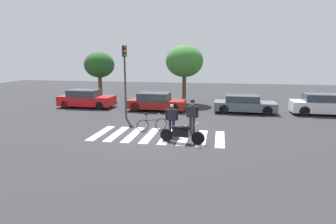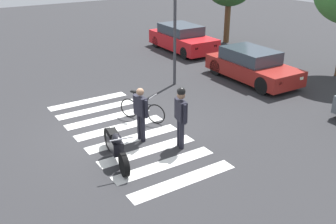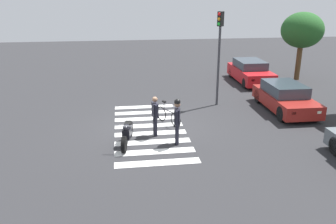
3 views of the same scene
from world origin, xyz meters
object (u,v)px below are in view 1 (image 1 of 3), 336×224
at_px(car_red_convertible, 86,99).
at_px(car_maroon_wagon, 156,102).
at_px(officer_by_motorcycle, 192,113).
at_px(police_motorcycle, 182,134).
at_px(leaning_bicycle, 152,124).
at_px(car_grey_coupe, 244,104).
at_px(car_white_van, 325,105).
at_px(officer_on_foot, 172,118).
at_px(traffic_light_pole, 125,71).

distance_m(car_red_convertible, car_maroon_wagon, 5.86).
bearing_deg(officer_by_motorcycle, police_motorcycle, -98.90).
distance_m(leaning_bicycle, officer_by_motorcycle, 2.32).
relative_size(leaning_bicycle, car_grey_coupe, 0.35).
relative_size(officer_by_motorcycle, car_red_convertible, 0.42).
height_order(officer_by_motorcycle, car_red_convertible, officer_by_motorcycle).
distance_m(car_grey_coupe, car_white_van, 5.51).
bearing_deg(officer_on_foot, leaning_bicycle, 150.06).
distance_m(police_motorcycle, car_maroon_wagon, 8.43).
bearing_deg(officer_by_motorcycle, car_red_convertible, 145.23).
bearing_deg(officer_on_foot, car_grey_coupe, 59.43).
bearing_deg(car_grey_coupe, officer_by_motorcycle, -116.78).
relative_size(officer_by_motorcycle, car_white_van, 0.40).
height_order(leaning_bicycle, car_white_van, car_white_van).
xyz_separation_m(officer_on_foot, car_grey_coupe, (4.16, 7.04, -0.32)).
xyz_separation_m(car_maroon_wagon, traffic_light_pole, (-1.34, -3.10, 2.48)).
distance_m(police_motorcycle, car_white_van, 12.29).
bearing_deg(car_maroon_wagon, traffic_light_pole, -113.45).
bearing_deg(car_white_van, officer_by_motorcycle, -143.33).
distance_m(leaning_bicycle, car_red_convertible, 9.44).
relative_size(leaning_bicycle, officer_by_motorcycle, 0.83).
bearing_deg(car_red_convertible, car_white_van, 0.36).
xyz_separation_m(leaning_bicycle, officer_on_foot, (1.24, -0.71, 0.57)).
height_order(officer_by_motorcycle, car_white_van, officer_by_motorcycle).
xyz_separation_m(car_red_convertible, car_grey_coupe, (12.33, -0.06, -0.06)).
height_order(leaning_bicycle, officer_by_motorcycle, officer_by_motorcycle).
height_order(leaning_bicycle, car_red_convertible, car_red_convertible).
bearing_deg(police_motorcycle, car_white_van, 42.98).
distance_m(officer_on_foot, car_white_van, 12.07).
relative_size(leaning_bicycle, officer_on_foot, 0.92).
height_order(police_motorcycle, leaning_bicycle, police_motorcycle).
relative_size(car_maroon_wagon, car_white_van, 0.93).
relative_size(car_white_van, traffic_light_pole, 0.98).
height_order(officer_on_foot, car_white_van, officer_on_foot).
height_order(car_grey_coupe, car_white_van, car_white_van).
relative_size(police_motorcycle, officer_on_foot, 1.31).
height_order(officer_by_motorcycle, car_grey_coupe, officer_by_motorcycle).
xyz_separation_m(car_maroon_wagon, car_white_van, (12.00, 0.51, 0.05)).
relative_size(officer_on_foot, traffic_light_pole, 0.35).
bearing_deg(car_red_convertible, leaning_bicycle, -42.64).
height_order(car_grey_coupe, traffic_light_pole, traffic_light_pole).
xyz_separation_m(car_red_convertible, traffic_light_pole, (4.50, -3.49, 2.46)).
height_order(police_motorcycle, car_red_convertible, car_red_convertible).
height_order(police_motorcycle, traffic_light_pole, traffic_light_pole).
distance_m(car_maroon_wagon, traffic_light_pole, 4.19).
distance_m(officer_on_foot, car_maroon_wagon, 7.11).
relative_size(officer_on_foot, officer_by_motorcycle, 0.90).
xyz_separation_m(officer_by_motorcycle, traffic_light_pole, (-4.66, 2.87, 2.07)).
relative_size(police_motorcycle, officer_by_motorcycle, 1.18).
height_order(police_motorcycle, officer_on_foot, officer_on_foot).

